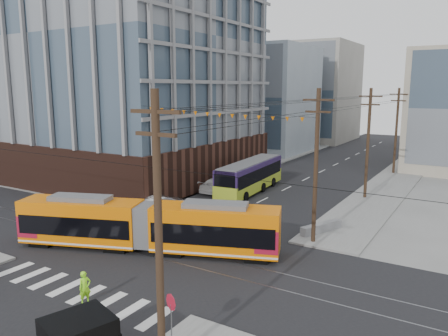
{
  "coord_description": "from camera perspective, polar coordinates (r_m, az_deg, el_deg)",
  "views": [
    {
      "loc": [
        18.55,
        -17.89,
        11.03
      ],
      "look_at": [
        0.41,
        11.96,
        4.58
      ],
      "focal_mm": 35.0,
      "sensor_mm": 36.0,
      "label": 1
    }
  ],
  "objects": [
    {
      "name": "city_bus",
      "position": [
        46.7,
        3.45,
        -1.07
      ],
      "size": [
        3.45,
        12.2,
        3.41
      ],
      "primitive_type": null,
      "rotation": [
        0.0,
        0.0,
        0.07
      ],
      "color": "#2A1947",
      "rests_on": "ground"
    },
    {
      "name": "bg_bldg_nw_near",
      "position": [
        78.44,
        4.38,
        8.96
      ],
      "size": [
        18.0,
        16.0,
        18.0
      ],
      "primitive_type": "cube",
      "color": "#8C99A5",
      "rests_on": "ground"
    },
    {
      "name": "pedestrian",
      "position": [
        24.39,
        -17.71,
        -14.67
      ],
      "size": [
        0.59,
        0.73,
        1.75
      ],
      "primitive_type": "imported",
      "rotation": [
        0.0,
        0.0,
        1.28
      ],
      "color": "#99FF1F",
      "rests_on": "ground"
    },
    {
      "name": "ground",
      "position": [
        28.04,
        -13.9,
        -13.02
      ],
      "size": [
        160.0,
        160.0,
        0.0
      ],
      "primitive_type": "plane",
      "color": "slate"
    },
    {
      "name": "utility_pole_far",
      "position": [
        74.78,
        23.58,
        5.36
      ],
      "size": [
        0.3,
        0.3,
        11.0
      ],
      "primitive_type": "cylinder",
      "color": "black",
      "rests_on": "ground"
    },
    {
      "name": "stop_sign",
      "position": [
        19.59,
        -6.89,
        -19.67
      ],
      "size": [
        0.97,
        0.97,
        2.44
      ],
      "primitive_type": null,
      "rotation": [
        0.0,
        0.0,
        -0.39
      ],
      "color": "#AA1529",
      "rests_on": "ground"
    },
    {
      "name": "parked_car_white",
      "position": [
        46.69,
        -0.7,
        -2.23
      ],
      "size": [
        2.23,
        5.32,
        1.54
      ],
      "primitive_type": "imported",
      "rotation": [
        0.0,
        0.0,
        3.13
      ],
      "color": "#BBBBBB",
      "rests_on": "ground"
    },
    {
      "name": "jersey_barrier",
      "position": [
        34.56,
        12.59,
        -7.71
      ],
      "size": [
        2.43,
        4.0,
        0.8
      ],
      "primitive_type": "cube",
      "rotation": [
        0.0,
        0.0,
        -0.42
      ],
      "color": "gray",
      "rests_on": "ground"
    },
    {
      "name": "utility_pole_near",
      "position": [
        16.53,
        -8.51,
        -9.2
      ],
      "size": [
        0.3,
        0.3,
        11.0
      ],
      "primitive_type": "cylinder",
      "color": "black",
      "rests_on": "ground"
    },
    {
      "name": "streetcar",
      "position": [
        30.49,
        -10.07,
        -7.43
      ],
      "size": [
        17.84,
        8.72,
        3.49
      ],
      "primitive_type": null,
      "rotation": [
        0.0,
        0.0,
        0.36
      ],
      "color": "orange",
      "rests_on": "ground"
    },
    {
      "name": "parked_car_grey",
      "position": [
        49.85,
        1.54,
        -1.52
      ],
      "size": [
        3.65,
        5.33,
        1.35
      ],
      "primitive_type": "imported",
      "rotation": [
        0.0,
        0.0,
        2.82
      ],
      "color": "#4D545A",
      "rests_on": "ground"
    },
    {
      "name": "office_building",
      "position": [
        57.69,
        -13.84,
        13.42
      ],
      "size": [
        30.0,
        25.0,
        28.6
      ],
      "primitive_type": "cube",
      "color": "#381E16",
      "rests_on": "ground"
    },
    {
      "name": "bg_bldg_nw_far",
      "position": [
        95.61,
        11.55,
        9.64
      ],
      "size": [
        16.0,
        18.0,
        20.0
      ],
      "primitive_type": "cube",
      "color": "gray",
      "rests_on": "ground"
    },
    {
      "name": "parked_car_silver",
      "position": [
        39.71,
        -7.98,
        -4.64
      ],
      "size": [
        3.11,
        4.81,
        1.5
      ],
      "primitive_type": "imported",
      "rotation": [
        0.0,
        0.0,
        2.78
      ],
      "color": "#A5A5A5",
      "rests_on": "ground"
    }
  ]
}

